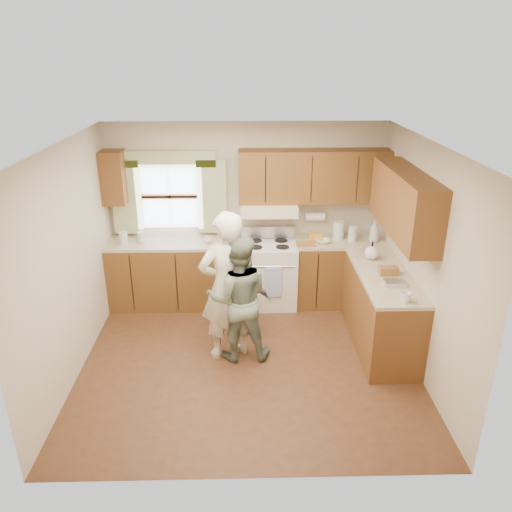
{
  "coord_description": "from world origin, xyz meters",
  "views": [
    {
      "loc": [
        -0.03,
        -4.92,
        3.36
      ],
      "look_at": [
        0.1,
        0.4,
        1.15
      ],
      "focal_mm": 35.0,
      "sensor_mm": 36.0,
      "label": 1
    }
  ],
  "objects_px": {
    "stove": "(268,273)",
    "woman_right": "(238,298)",
    "woman_left": "(227,287)",
    "child": "(251,303)"
  },
  "relations": [
    {
      "from": "woman_left",
      "to": "stove",
      "type": "bearing_deg",
      "value": -133.39
    },
    {
      "from": "stove",
      "to": "woman_right",
      "type": "distance_m",
      "value": 1.42
    },
    {
      "from": "woman_left",
      "to": "child",
      "type": "distance_m",
      "value": 0.71
    },
    {
      "from": "stove",
      "to": "child",
      "type": "bearing_deg",
      "value": -107.2
    },
    {
      "from": "woman_left",
      "to": "woman_right",
      "type": "relative_size",
      "value": 1.18
    },
    {
      "from": "woman_left",
      "to": "child",
      "type": "height_order",
      "value": "woman_left"
    },
    {
      "from": "stove",
      "to": "woman_right",
      "type": "bearing_deg",
      "value": -107.0
    },
    {
      "from": "stove",
      "to": "woman_left",
      "type": "distance_m",
      "value": 1.47
    },
    {
      "from": "stove",
      "to": "child",
      "type": "height_order",
      "value": "stove"
    },
    {
      "from": "woman_left",
      "to": "woman_right",
      "type": "height_order",
      "value": "woman_left"
    }
  ]
}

